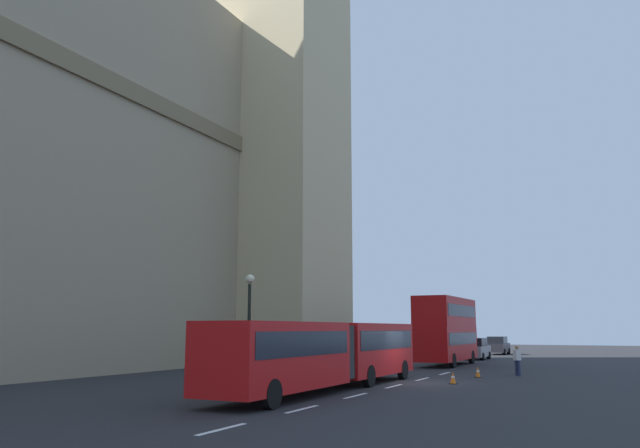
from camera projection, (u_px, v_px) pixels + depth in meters
name	position (u px, v px, depth m)	size (l,w,h in m)	color
ground_plane	(410.00, 382.00, 30.66)	(160.00, 160.00, 0.00)	#262628
lane_centre_marking	(376.00, 391.00, 26.49)	(25.20, 0.16, 0.01)	silver
articulated_bus	(328.00, 349.00, 27.07)	(16.72, 2.54, 2.90)	red
double_decker_bus	(446.00, 328.00, 45.52)	(9.31, 2.54, 4.90)	#B20F0F
sedan_lead	(476.00, 349.00, 53.87)	(4.40, 1.86, 1.85)	gray
sedan_trailing	(498.00, 346.00, 64.37)	(4.40, 1.86, 1.85)	black
traffic_cone_west	(453.00, 378.00, 29.78)	(0.36, 0.36, 0.58)	black
traffic_cone_middle	(478.00, 372.00, 33.89)	(0.36, 0.36, 0.58)	black
street_lamp	(249.00, 320.00, 29.77)	(0.44, 0.44, 5.27)	black
pedestrian_near_cones	(517.00, 359.00, 35.19)	(0.47, 0.42, 1.69)	#262D4C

